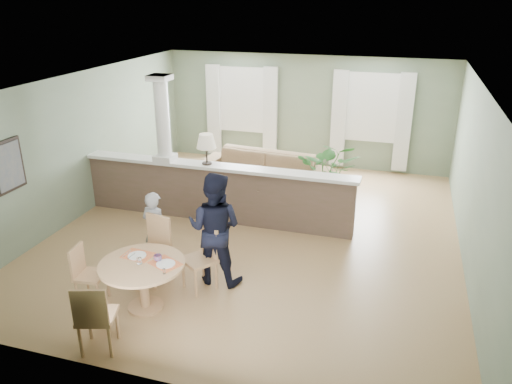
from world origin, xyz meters
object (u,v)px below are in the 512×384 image
(sofa, at_px, (262,174))
(chair_far_man, at_px, (203,255))
(houseplant, at_px, (329,172))
(chair_far_boy, at_px, (155,246))
(man_person, at_px, (215,228))
(chair_side, at_px, (86,272))
(child_person, at_px, (156,231))
(dining_table, at_px, (143,272))
(chair_near, at_px, (95,315))

(sofa, relative_size, chair_far_man, 3.02)
(houseplant, xyz_separation_m, chair_far_boy, (-2.01, -3.66, -0.13))
(man_person, bearing_deg, chair_far_man, 65.53)
(sofa, relative_size, chair_side, 3.39)
(chair_side, bearing_deg, man_person, -62.92)
(sofa, height_order, houseplant, houseplant)
(chair_far_man, relative_size, child_person, 0.74)
(sofa, height_order, chair_far_boy, chair_far_boy)
(sofa, height_order, child_person, child_person)
(dining_table, bearing_deg, chair_far_boy, 106.27)
(dining_table, relative_size, chair_far_man, 1.22)
(chair_far_boy, height_order, chair_far_man, chair_far_boy)
(dining_table, xyz_separation_m, man_person, (0.67, 0.96, 0.30))
(houseplant, bearing_deg, chair_far_man, -108.68)
(houseplant, xyz_separation_m, man_person, (-1.13, -3.44, 0.17))
(chair_far_boy, bearing_deg, sofa, 93.96)
(child_person, distance_m, man_person, 1.04)
(chair_far_boy, bearing_deg, man_person, 26.11)
(houseplant, relative_size, man_person, 0.80)
(chair_far_boy, bearing_deg, dining_table, -61.96)
(chair_side, bearing_deg, chair_far_boy, -45.38)
(dining_table, relative_size, chair_far_boy, 1.15)
(chair_far_man, bearing_deg, chair_side, -115.05)
(child_person, relative_size, man_person, 0.75)
(chair_far_man, distance_m, chair_near, 1.86)
(houseplant, bearing_deg, sofa, 171.60)
(houseplant, xyz_separation_m, chair_far_man, (-1.24, -3.66, -0.16))
(dining_table, bearing_deg, man_person, 55.41)
(man_person, bearing_deg, sofa, -83.93)
(chair_far_boy, height_order, man_person, man_person)
(sofa, bearing_deg, chair_far_man, -80.08)
(houseplant, xyz_separation_m, dining_table, (-1.80, -4.40, -0.13))
(child_person, bearing_deg, houseplant, -109.60)
(houseplant, xyz_separation_m, child_person, (-2.15, -3.36, -0.04))
(chair_near, bearing_deg, houseplant, -126.56)
(chair_side, bearing_deg, chair_far_man, -67.22)
(sofa, xyz_separation_m, chair_side, (-1.17, -4.70, 0.05))
(child_person, bearing_deg, chair_far_man, 175.08)
(chair_far_man, bearing_deg, houseplant, 106.09)
(chair_far_man, relative_size, chair_side, 1.12)
(chair_far_man, bearing_deg, sofa, 128.39)
(houseplant, relative_size, dining_table, 1.19)
(chair_far_man, relative_size, man_person, 0.55)
(chair_near, xyz_separation_m, man_person, (0.77, 1.95, 0.33))
(chair_side, height_order, child_person, child_person)
(dining_table, relative_size, man_person, 0.67)
(dining_table, distance_m, child_person, 1.10)
(chair_far_boy, bearing_deg, houseplant, 72.96)
(chair_far_boy, relative_size, chair_side, 1.18)
(houseplant, distance_m, child_person, 3.99)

